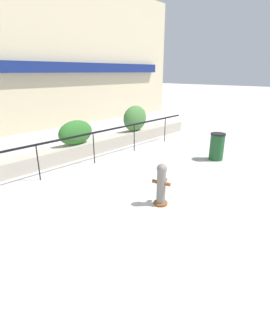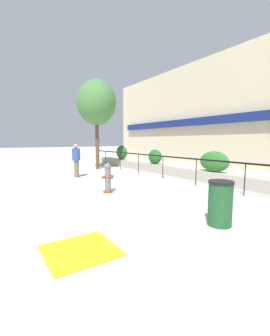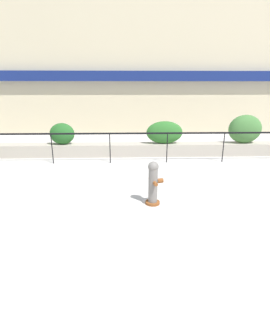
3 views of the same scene
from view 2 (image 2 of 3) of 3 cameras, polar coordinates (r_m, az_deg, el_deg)
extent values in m
plane|color=#BCB7B2|center=(9.06, -17.37, -5.40)|extent=(120.00, 120.00, 0.00)
cube|color=beige|center=(16.88, 26.43, 13.43)|extent=(30.00, 1.00, 8.00)
cube|color=navy|center=(16.24, 25.08, 11.51)|extent=(27.00, 0.36, 0.56)
cube|color=#ADA393|center=(12.09, 11.01, -0.96)|extent=(18.00, 0.70, 0.50)
cube|color=black|center=(11.26, 7.12, 2.99)|extent=(15.00, 0.05, 0.06)
cylinder|color=black|center=(16.70, -7.44, 2.38)|extent=(0.04, 0.04, 1.15)
cylinder|color=black|center=(14.81, -3.78, 1.85)|extent=(0.04, 0.04, 1.15)
cylinder|color=black|center=(13.00, 0.92, 1.15)|extent=(0.04, 0.04, 1.15)
cylinder|color=black|center=(11.31, 7.07, 0.23)|extent=(0.04, 0.04, 1.15)
cylinder|color=black|center=(9.80, 15.25, -0.99)|extent=(0.04, 0.04, 1.15)
cylinder|color=black|center=(8.56, 26.10, -2.58)|extent=(0.04, 0.04, 1.15)
ellipsoid|color=#235B23|center=(16.79, -3.40, 3.96)|extent=(1.21, 0.58, 1.03)
ellipsoid|color=#235B23|center=(13.51, 5.12, 2.87)|extent=(1.00, 0.64, 0.87)
ellipsoid|color=#2D6B28|center=(10.58, 19.44, 1.54)|extent=(1.49, 0.56, 0.93)
cylinder|color=brown|center=(8.34, -6.89, -5.96)|extent=(0.42, 0.42, 0.06)
cylinder|color=slate|center=(8.25, -6.94, -2.88)|extent=(0.26, 0.26, 0.85)
sphere|color=slate|center=(8.18, -6.99, 0.36)|extent=(0.25, 0.25, 0.25)
cylinder|color=brown|center=(8.10, -6.14, -2.32)|extent=(0.16, 0.14, 0.11)
cylinder|color=brown|center=(8.13, -7.89, -2.32)|extent=(0.12, 0.14, 0.09)
cylinder|color=brown|center=(8.34, -6.03, -2.05)|extent=(0.12, 0.14, 0.09)
cylinder|color=brown|center=(15.25, -9.55, 5.74)|extent=(0.24, 0.24, 3.18)
ellipsoid|color=#427538|center=(15.45, -9.76, 16.05)|extent=(2.76, 2.48, 2.90)
cylinder|color=brown|center=(11.98, -14.63, -0.22)|extent=(0.25, 0.25, 0.88)
cylinder|color=#26478C|center=(11.91, -14.74, 3.37)|extent=(0.42, 0.42, 0.62)
sphere|color=tan|center=(11.89, -14.80, 5.41)|extent=(0.23, 0.23, 0.23)
cube|color=gold|center=(4.23, -13.66, -19.63)|extent=(1.18, 1.18, 0.01)
cylinder|color=#1E5128|center=(5.39, 20.80, -8.68)|extent=(0.52, 0.52, 0.95)
cylinder|color=black|center=(5.28, 21.04, -3.39)|extent=(0.55, 0.55, 0.06)
camera|label=1|loc=(12.12, -33.47, 11.79)|focal=28.00mm
camera|label=3|loc=(8.27, -50.25, 10.50)|focal=28.00mm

